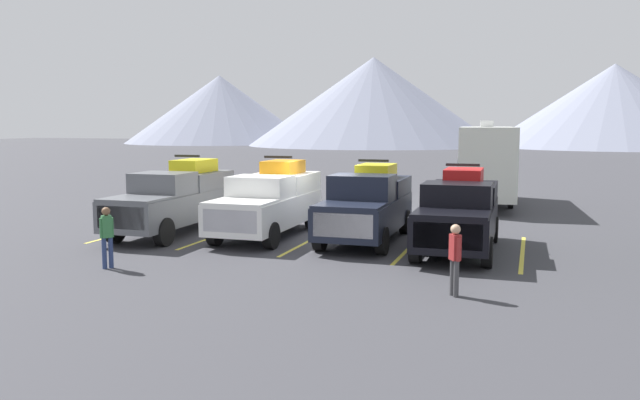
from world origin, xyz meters
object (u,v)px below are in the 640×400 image
at_px(pickup_truck_d, 459,212).
at_px(person_b, 107,233).
at_px(pickup_truck_c, 367,204).
at_px(camper_trailer_a, 486,161).
at_px(pickup_truck_b, 270,201).
at_px(person_a, 455,255).
at_px(pickup_truck_a, 176,198).

height_order(pickup_truck_d, person_b, pickup_truck_d).
height_order(pickup_truck_c, person_b, pickup_truck_c).
bearing_deg(camper_trailer_a, person_b, -116.85).
bearing_deg(pickup_truck_b, pickup_truck_c, 1.93).
bearing_deg(pickup_truck_d, camper_trailer_a, 90.04).
xyz_separation_m(pickup_truck_d, camper_trailer_a, (-0.01, 11.18, 0.90)).
relative_size(pickup_truck_b, pickup_truck_c, 1.03).
xyz_separation_m(pickup_truck_c, pickup_truck_d, (2.96, -0.71, -0.02)).
distance_m(pickup_truck_b, person_b, 6.27).
xyz_separation_m(pickup_truck_b, camper_trailer_a, (6.29, 10.59, 0.87)).
bearing_deg(pickup_truck_d, person_b, -147.53).
xyz_separation_m(person_a, person_b, (-8.85, -0.12, 0.01)).
height_order(camper_trailer_a, person_a, camper_trailer_a).
xyz_separation_m(pickup_truck_b, pickup_truck_c, (3.34, 0.11, -0.01)).
bearing_deg(pickup_truck_a, pickup_truck_b, 9.79).
xyz_separation_m(camper_trailer_a, person_b, (-8.36, -16.51, -1.12)).
bearing_deg(camper_trailer_a, pickup_truck_a, -130.56).
bearing_deg(pickup_truck_c, pickup_truck_a, -174.16).
distance_m(pickup_truck_b, camper_trailer_a, 12.35).
distance_m(pickup_truck_b, pickup_truck_d, 6.33).
distance_m(pickup_truck_c, person_a, 6.85).
bearing_deg(pickup_truck_c, person_b, -131.85).
xyz_separation_m(pickup_truck_d, person_b, (-8.36, -5.32, -0.22)).
height_order(pickup_truck_c, pickup_truck_d, pickup_truck_c).
relative_size(pickup_truck_a, person_b, 3.68).
xyz_separation_m(camper_trailer_a, person_a, (0.49, -16.39, -1.14)).
relative_size(pickup_truck_b, camper_trailer_a, 0.62).
height_order(pickup_truck_a, pickup_truck_c, pickup_truck_a).
distance_m(pickup_truck_a, pickup_truck_d, 9.55).
distance_m(pickup_truck_b, pickup_truck_c, 3.34).
relative_size(pickup_truck_a, pickup_truck_b, 1.03).
bearing_deg(person_b, pickup_truck_c, 48.15).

